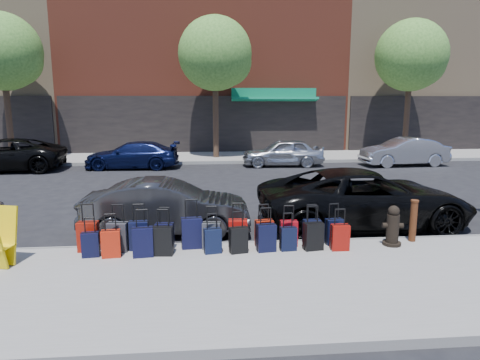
{
  "coord_description": "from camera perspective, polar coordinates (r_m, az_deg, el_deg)",
  "views": [
    {
      "loc": [
        -0.24,
        -13.33,
        3.2
      ],
      "look_at": [
        0.81,
        -1.5,
        0.96
      ],
      "focal_mm": 32.0,
      "sensor_mm": 36.0,
      "label": 1
    }
  ],
  "objects": [
    {
      "name": "ground",
      "position": [
        13.71,
        -3.94,
        -2.83
      ],
      "size": [
        120.0,
        120.0,
        0.0
      ],
      "primitive_type": "plane",
      "color": "black",
      "rests_on": "ground"
    },
    {
      "name": "sidewalk_near",
      "position": [
        7.51,
        -2.88,
        -13.9
      ],
      "size": [
        60.0,
        4.0,
        0.15
      ],
      "primitive_type": "cube",
      "color": "gray",
      "rests_on": "ground"
    },
    {
      "name": "sidewalk_far",
      "position": [
        23.54,
        -4.46,
        3.04
      ],
      "size": [
        60.0,
        4.0,
        0.15
      ],
      "primitive_type": "cube",
      "color": "gray",
      "rests_on": "ground"
    },
    {
      "name": "curb_near",
      "position": [
        9.38,
        -3.37,
        -8.77
      ],
      "size": [
        60.0,
        0.08,
        0.15
      ],
      "primitive_type": "cube",
      "color": "gray",
      "rests_on": "ground"
    },
    {
      "name": "curb_far",
      "position": [
        21.54,
        -4.39,
        2.32
      ],
      "size": [
        60.0,
        0.08,
        0.15
      ],
      "primitive_type": "cube",
      "color": "gray",
      "rests_on": "ground"
    },
    {
      "name": "building_right",
      "position": [
        35.74,
        23.39,
        19.17
      ],
      "size": [
        15.0,
        12.12,
        18.0
      ],
      "color": "#987E5D",
      "rests_on": "ground"
    },
    {
      "name": "tree_left",
      "position": [
        24.87,
        -28.81,
        14.52
      ],
      "size": [
        3.8,
        3.8,
        7.27
      ],
      "color": "black",
      "rests_on": "sidewalk_far"
    },
    {
      "name": "tree_center",
      "position": [
        22.95,
        -2.97,
        16.22
      ],
      "size": [
        3.8,
        3.8,
        7.27
      ],
      "color": "black",
      "rests_on": "sidewalk_far"
    },
    {
      "name": "tree_right",
      "position": [
        25.6,
        22.12,
        14.9
      ],
      "size": [
        3.8,
        3.8,
        7.27
      ],
      "color": "black",
      "rests_on": "sidewalk_far"
    },
    {
      "name": "suitcase_front_0",
      "position": [
        9.28,
        -19.57,
        -7.11
      ],
      "size": [
        0.42,
        0.24,
        0.99
      ],
      "rotation": [
        0.0,
        0.0,
        -0.04
      ],
      "color": "maroon",
      "rests_on": "sidewalk_near"
    },
    {
      "name": "suitcase_front_1",
      "position": [
        9.09,
        -15.98,
        -7.3
      ],
      "size": [
        0.43,
        0.27,
        0.97
      ],
      "rotation": [
        0.0,
        0.0,
        -0.13
      ],
      "color": "#323236",
      "rests_on": "sidewalk_near"
    },
    {
      "name": "suitcase_front_2",
      "position": [
        9.09,
        -13.29,
        -7.2
      ],
      "size": [
        0.4,
        0.23,
        0.95
      ],
      "rotation": [
        0.0,
        0.0,
        0.04
      ],
      "color": "black",
      "rests_on": "sidewalk_near"
    },
    {
      "name": "suitcase_front_3",
      "position": [
        9.01,
        -10.02,
        -7.39
      ],
      "size": [
        0.39,
        0.25,
        0.88
      ],
      "rotation": [
        0.0,
        0.0,
        -0.14
      ],
      "color": "black",
      "rests_on": "sidewalk_near"
    },
    {
      "name": "suitcase_front_4",
      "position": [
        8.99,
        -6.43,
        -7.03
      ],
      "size": [
        0.44,
        0.27,
        1.02
      ],
      "rotation": [
        0.0,
        0.0,
        0.09
      ],
      "color": "black",
      "rests_on": "sidewalk_near"
    },
    {
      "name": "suitcase_front_5",
      "position": [
        8.93,
        -3.83,
        -7.39
      ],
      "size": [
        0.4,
        0.25,
        0.9
      ],
      "rotation": [
        0.0,
        0.0,
        -0.14
      ],
      "color": "#37383C",
      "rests_on": "sidewalk_near"
    },
    {
      "name": "suitcase_front_6",
      "position": [
        9.01,
        -0.28,
        -7.11
      ],
      "size": [
        0.4,
        0.24,
        0.94
      ],
      "rotation": [
        0.0,
        0.0,
        -0.07
      ],
      "color": "#B20F0B",
      "rests_on": "sidewalk_near"
    },
    {
      "name": "suitcase_front_7",
      "position": [
        9.08,
        3.25,
        -7.07
      ],
      "size": [
        0.39,
        0.25,
        0.9
      ],
      "rotation": [
        0.0,
        0.0,
        0.13
      ],
      "color": "maroon",
      "rests_on": "sidewalk_near"
    },
    {
      "name": "suitcase_front_8",
      "position": [
        9.13,
        6.52,
        -7.07
      ],
      "size": [
        0.37,
        0.21,
        0.87
      ],
      "rotation": [
        0.0,
        0.0,
        -0.04
      ],
      "color": "#AB0B15",
      "rests_on": "sidewalk_near"
    },
    {
      "name": "suitcase_front_9",
      "position": [
        9.29,
        9.55,
        -6.84
      ],
      "size": [
        0.37,
        0.22,
        0.87
      ],
      "rotation": [
        0.0,
        0.0,
        0.06
      ],
      "color": "black",
      "rests_on": "sidewalk_near"
    },
    {
      "name": "suitcase_front_10",
      "position": [
        9.4,
        12.45,
        -6.72
      ],
      "size": [
        0.39,
        0.25,
        0.88
      ],
      "rotation": [
        0.0,
        0.0,
        0.16
      ],
      "color": "black",
      "rests_on": "sidewalk_near"
    },
    {
      "name": "suitcase_back_0",
      "position": [
        8.98,
        -19.31,
        -8.12
      ],
      "size": [
        0.35,
        0.23,
        0.79
      ],
      "rotation": [
        0.0,
        0.0,
        0.11
      ],
      "color": "black",
      "rests_on": "sidewalk_near"
    },
    {
      "name": "suitcase_back_1",
      "position": [
        8.83,
        -16.81,
        -8.12
      ],
      "size": [
        0.38,
        0.25,
        0.86
      ],
      "rotation": [
        0.0,
        0.0,
        0.11
      ],
      "color": "#B4200B",
      "rests_on": "sidewalk_near"
    },
    {
      "name": "suitcase_back_2",
      "position": [
        8.69,
        -12.82,
        -8.06
      ],
      "size": [
        0.42,
        0.27,
        0.94
      ],
      "rotation": [
        0.0,
        0.0,
        0.11
      ],
      "color": "black",
      "rests_on": "sidewalk_near"
    },
    {
      "name": "suitcase_back_3",
      "position": [
        8.69,
        -10.25,
        -8.0
      ],
      "size": [
        0.41,
        0.26,
        0.93
      ],
      "rotation": [
        0.0,
        0.0,
        -0.09
      ],
      "color": "black",
      "rests_on": "sidewalk_near"
    },
    {
      "name": "suitcase_back_5",
      "position": [
        8.7,
        -3.67,
        -8.08
      ],
      "size": [
        0.37,
        0.25,
        0.81
      ],
      "rotation": [
        0.0,
        0.0,
        0.17
      ],
      "color": "black",
      "rests_on": "sidewalk_near"
    },
    {
      "name": "suitcase_back_6",
      "position": [
        8.69,
        -0.21,
        -7.99
      ],
      "size": [
        0.39,
        0.27,
        0.85
      ],
      "rotation": [
        0.0,
        0.0,
        0.19
      ],
      "color": "black",
      "rests_on": "sidewalk_near"
    },
    {
      "name": "suitcase_back_7",
      "position": [
        8.78,
        3.52,
        -7.69
      ],
      "size": [
        0.4,
        0.27,
        0.9
      ],
      "rotation": [
        0.0,
        0.0,
        0.13
      ],
      "color": "black",
      "rests_on": "sidewalk_near"
    },
    {
      "name": "suitcase_back_8",
      "position": [
        8.88,
        6.44,
        -7.78
      ],
      "size": [
        0.34,
        0.22,
        0.78
      ],
      "rotation": [
        0.0,
        0.0,
        0.1
      ],
      "color": "black",
      "rests_on": "sidewalk_near"
    },
    {
      "name": "suitcase_back_9",
      "position": [
        8.97,
        9.75,
        -7.39
      ],
      "size": [
        0.41,
        0.28,
        0.92
      ],
      "rotation": [
        0.0,
        0.0,
        0.15
      ],
      "color": "black",
      "rests_on": "sidewalk_near"
    },
    {
      "name": "suitcase_back_10",
      "position": [
        9.07,
        13.18,
        -7.45
      ],
      "size": [
        0.36,
        0.21,
        0.86
      ],
      "rotation": [
        0.0,
        0.0,
        -0.0
      ],
      "color": "maroon",
      "rests_on": "sidewalk_near"
    },
    {
      "name": "fire_hydrant",
      "position": [
        9.64,
        19.69,
        -5.91
      ],
      "size": [
        0.44,
        0.39,
        0.86
      ],
      "rotation": [
        0.0,
        0.0,
        -0.15
      ],
      "color": "black",
      "rests_on": "sidewalk_near"
    },
    {
      "name": "bollard",
      "position": [
        10.04,
        22.11,
        -4.97
      ],
      "size": [
        0.17,
        0.17,
        0.92
      ],
      "color": "#38190C",
      "rests_on": "sidewalk_near"
    },
    {
      "name": "car_near_1",
      "position": [
        10.42,
        -9.75,
        -3.61
      ],
      "size": [
        4.0,
        1.51,
        1.3
      ],
      "primitive_type": "imported",
      "rotation": [
        0.0,
        0.0,
        1.54
      ],
      "color": "#303032",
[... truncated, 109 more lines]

